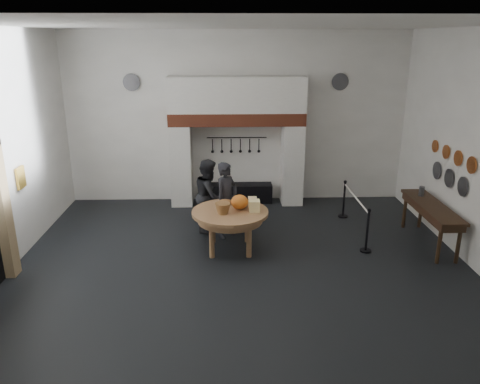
{
  "coord_description": "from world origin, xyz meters",
  "views": [
    {
      "loc": [
        -0.29,
        -8.4,
        4.3
      ],
      "look_at": [
        -0.02,
        0.49,
        1.35
      ],
      "focal_mm": 35.0,
      "sensor_mm": 36.0,
      "label": 1
    }
  ],
  "objects_px": {
    "iron_range": "(237,193)",
    "work_table": "(230,212)",
    "barrier_post_near": "(367,232)",
    "barrier_post_far": "(344,200)",
    "visitor_near": "(227,200)",
    "visitor_far": "(209,195)",
    "side_table": "(432,206)"
  },
  "relations": [
    {
      "from": "iron_range",
      "to": "work_table",
      "type": "bearing_deg",
      "value": -94.09
    },
    {
      "from": "barrier_post_near",
      "to": "barrier_post_far",
      "type": "bearing_deg",
      "value": 90.0
    },
    {
      "from": "visitor_near",
      "to": "visitor_far",
      "type": "xyz_separation_m",
      "value": [
        -0.4,
        0.4,
        -0.02
      ]
    },
    {
      "from": "work_table",
      "to": "visitor_far",
      "type": "xyz_separation_m",
      "value": [
        -0.47,
        1.12,
        0.0
      ]
    },
    {
      "from": "side_table",
      "to": "barrier_post_near",
      "type": "height_order",
      "value": "same"
    },
    {
      "from": "iron_range",
      "to": "visitor_far",
      "type": "xyz_separation_m",
      "value": [
        -0.69,
        -1.9,
        0.59
      ]
    },
    {
      "from": "side_table",
      "to": "barrier_post_near",
      "type": "relative_size",
      "value": 2.44
    },
    {
      "from": "work_table",
      "to": "side_table",
      "type": "bearing_deg",
      "value": 2.04
    },
    {
      "from": "side_table",
      "to": "barrier_post_far",
      "type": "xyz_separation_m",
      "value": [
        -1.46,
        1.66,
        -0.42
      ]
    },
    {
      "from": "side_table",
      "to": "barrier_post_far",
      "type": "relative_size",
      "value": 2.44
    },
    {
      "from": "iron_range",
      "to": "side_table",
      "type": "xyz_separation_m",
      "value": [
        4.1,
        -2.87,
        0.62
      ]
    },
    {
      "from": "barrier_post_far",
      "to": "visitor_near",
      "type": "bearing_deg",
      "value": -159.63
    },
    {
      "from": "side_table",
      "to": "barrier_post_far",
      "type": "height_order",
      "value": "same"
    },
    {
      "from": "visitor_far",
      "to": "barrier_post_far",
      "type": "xyz_separation_m",
      "value": [
        3.33,
        0.69,
        -0.39
      ]
    },
    {
      "from": "barrier_post_far",
      "to": "work_table",
      "type": "bearing_deg",
      "value": -147.63
    },
    {
      "from": "visitor_near",
      "to": "barrier_post_near",
      "type": "bearing_deg",
      "value": -66.91
    },
    {
      "from": "work_table",
      "to": "visitor_near",
      "type": "relative_size",
      "value": 0.93
    },
    {
      "from": "work_table",
      "to": "visitor_far",
      "type": "relative_size",
      "value": 0.95
    },
    {
      "from": "work_table",
      "to": "visitor_far",
      "type": "bearing_deg",
      "value": 112.71
    },
    {
      "from": "barrier_post_far",
      "to": "barrier_post_near",
      "type": "bearing_deg",
      "value": -90.0
    },
    {
      "from": "visitor_far",
      "to": "visitor_near",
      "type": "bearing_deg",
      "value": -129.71
    },
    {
      "from": "iron_range",
      "to": "visitor_near",
      "type": "height_order",
      "value": "visitor_near"
    },
    {
      "from": "iron_range",
      "to": "work_table",
      "type": "distance_m",
      "value": 3.09
    },
    {
      "from": "visitor_near",
      "to": "side_table",
      "type": "height_order",
      "value": "visitor_near"
    },
    {
      "from": "iron_range",
      "to": "barrier_post_far",
      "type": "relative_size",
      "value": 2.11
    },
    {
      "from": "barrier_post_far",
      "to": "visitor_far",
      "type": "bearing_deg",
      "value": -168.33
    },
    {
      "from": "barrier_post_near",
      "to": "barrier_post_far",
      "type": "relative_size",
      "value": 1.0
    },
    {
      "from": "barrier_post_near",
      "to": "barrier_post_far",
      "type": "xyz_separation_m",
      "value": [
        0.0,
        2.0,
        0.0
      ]
    },
    {
      "from": "visitor_near",
      "to": "barrier_post_near",
      "type": "distance_m",
      "value": 3.09
    },
    {
      "from": "side_table",
      "to": "barrier_post_far",
      "type": "distance_m",
      "value": 2.25
    },
    {
      "from": "work_table",
      "to": "barrier_post_far",
      "type": "relative_size",
      "value": 1.77
    },
    {
      "from": "iron_range",
      "to": "barrier_post_near",
      "type": "distance_m",
      "value": 4.17
    }
  ]
}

